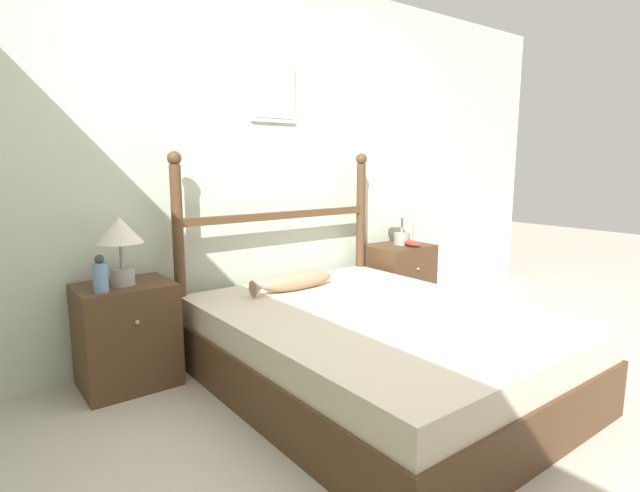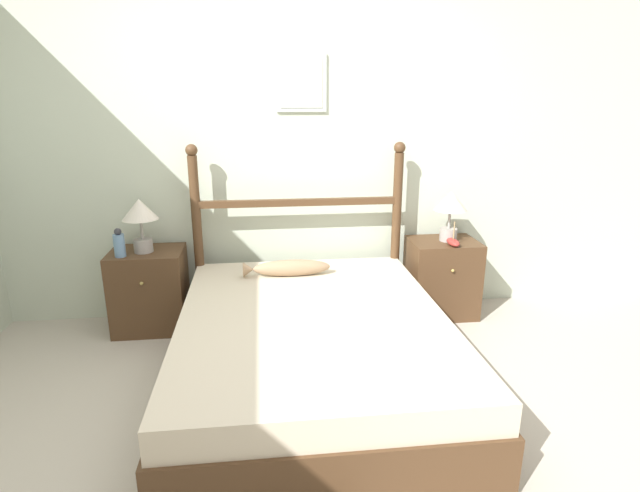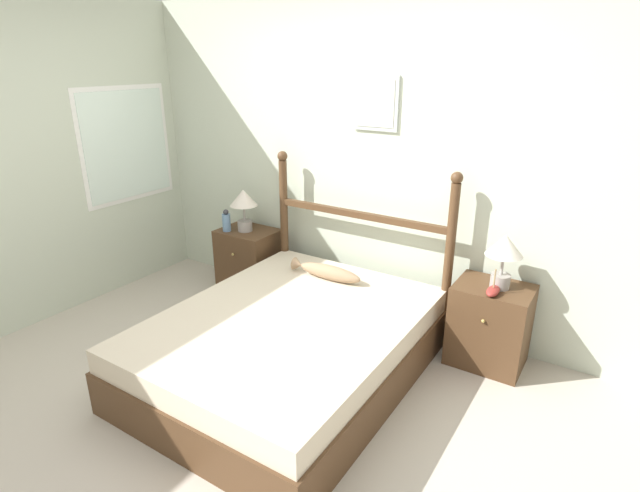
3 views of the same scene
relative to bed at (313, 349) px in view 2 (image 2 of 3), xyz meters
The scene contains 11 objects.
ground_plane 0.63m from the bed, 99.00° to the right, with size 16.00×16.00×0.00m, color #B7AD9E.
wall_back 1.56m from the bed, 94.60° to the left, with size 6.40×0.08×2.55m.
bed is the anchor object (origin of this frame).
headboard 1.09m from the bed, 90.00° to the left, with size 1.57×0.09×1.34m.
nightstand_left 1.42m from the bed, 141.20° to the left, with size 0.51×0.42×0.60m.
nightstand_right 1.42m from the bed, 38.80° to the left, with size 0.51×0.42×0.60m.
table_lamp_left 1.55m from the bed, 142.08° to the left, with size 0.25×0.25×0.38m.
table_lamp_right 1.58m from the bed, 38.15° to the left, with size 0.25×0.25×0.38m.
bottle 1.54m from the bed, 148.20° to the left, with size 0.07×0.07×0.20m.
model_boat 1.41m from the bed, 34.08° to the left, with size 0.08×0.17×0.18m.
fish_pillow 0.72m from the bed, 99.36° to the left, with size 0.60×0.11×0.12m.
Camera 2 is at (-0.18, -2.04, 1.65)m, focal length 28.00 mm.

